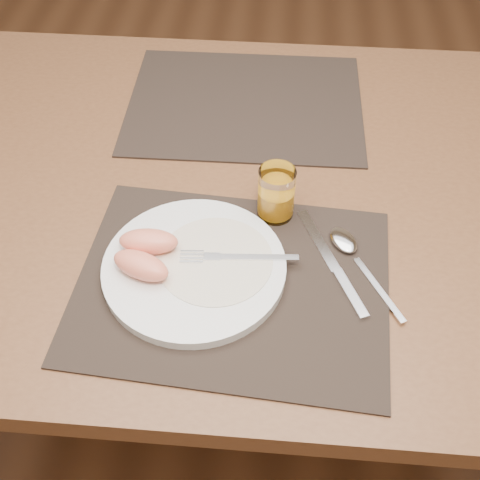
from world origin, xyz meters
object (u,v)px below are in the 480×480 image
at_px(table, 245,216).
at_px(juice_glass, 276,195).
at_px(placemat_near, 233,283).
at_px(plate, 194,268).
at_px(knife, 336,270).
at_px(placemat_far, 245,103).
at_px(fork, 229,257).
at_px(spoon, 349,247).

height_order(table, juice_glass, juice_glass).
height_order(placemat_near, plate, plate).
bearing_deg(table, knife, -51.54).
relative_size(placemat_far, fork, 2.57).
xyz_separation_m(knife, juice_glass, (-0.10, 0.11, 0.04)).
height_order(placemat_far, plate, plate).
xyz_separation_m(placemat_near, spoon, (0.17, 0.08, 0.01)).
height_order(table, fork, fork).
bearing_deg(placemat_far, placemat_near, -88.05).
bearing_deg(fork, placemat_near, -75.04).
bearing_deg(table, spoon, -40.36).
bearing_deg(table, placemat_near, -90.65).
distance_m(placemat_near, spoon, 0.19).
xyz_separation_m(table, placemat_far, (-0.02, 0.22, 0.09)).
relative_size(spoon, juice_glass, 2.02).
height_order(placemat_near, juice_glass, juice_glass).
height_order(plate, juice_glass, juice_glass).
bearing_deg(juice_glass, placemat_near, -110.81).
xyz_separation_m(table, juice_glass, (0.05, -0.07, 0.13)).
xyz_separation_m(spoon, juice_glass, (-0.11, 0.07, 0.03)).
bearing_deg(knife, plate, -175.50).
bearing_deg(spoon, knife, -113.55).
relative_size(table, spoon, 7.86).
bearing_deg(knife, placemat_far, 112.18).
xyz_separation_m(plate, spoon, (0.23, 0.06, -0.00)).
xyz_separation_m(placemat_far, juice_glass, (0.07, -0.29, 0.04)).
xyz_separation_m(plate, juice_glass, (0.11, 0.13, 0.03)).
bearing_deg(knife, placemat_near, -167.56).
height_order(placemat_near, placemat_far, same).
bearing_deg(spoon, juice_glass, 148.95).
bearing_deg(knife, spoon, 66.45).
distance_m(placemat_near, juice_glass, 0.16).
xyz_separation_m(placemat_near, fork, (-0.01, 0.03, 0.02)).
bearing_deg(juice_glass, spoon, -31.05).
bearing_deg(spoon, placemat_far, 117.05).
bearing_deg(placemat_near, spoon, 24.50).
bearing_deg(spoon, plate, -165.09).
distance_m(placemat_far, plate, 0.43).
relative_size(table, placemat_near, 3.11).
height_order(table, placemat_near, placemat_near).
bearing_deg(juice_glass, placemat_far, 103.53).
xyz_separation_m(placemat_near, knife, (0.15, 0.03, 0.00)).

